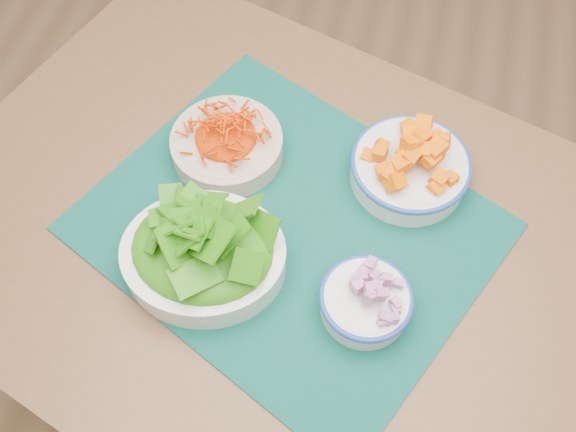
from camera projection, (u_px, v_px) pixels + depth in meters
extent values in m
plane|color=#936C47|center=(316.00, 325.00, 1.72)|extent=(4.00, 4.00, 0.00)
cube|color=brown|center=(309.00, 253.00, 1.01)|extent=(1.44, 1.17, 0.04)
cylinder|color=brown|center=(187.00, 114.00, 1.64)|extent=(0.06, 0.06, 0.71)
cube|color=#043029|center=(288.00, 226.00, 1.01)|extent=(0.74, 0.68, 0.00)
cylinder|color=beige|center=(227.00, 146.00, 1.06)|extent=(0.21, 0.21, 0.04)
ellipsoid|color=#E53F01|center=(225.00, 133.00, 1.04)|extent=(0.16, 0.16, 0.03)
cylinder|color=white|center=(409.00, 170.00, 1.04)|extent=(0.20, 0.20, 0.05)
torus|color=#214598|center=(411.00, 163.00, 1.02)|extent=(0.19, 0.19, 0.01)
ellipsoid|color=#FF7200|center=(414.00, 152.00, 1.00)|extent=(0.17, 0.17, 0.05)
ellipsoid|color=#176605|center=(200.00, 238.00, 0.90)|extent=(0.21, 0.18, 0.07)
cylinder|color=silver|center=(365.00, 303.00, 0.92)|extent=(0.16, 0.16, 0.04)
torus|color=#213A99|center=(367.00, 297.00, 0.90)|extent=(0.14, 0.14, 0.01)
ellipsoid|color=#800E56|center=(368.00, 293.00, 0.89)|extent=(0.11, 0.11, 0.02)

